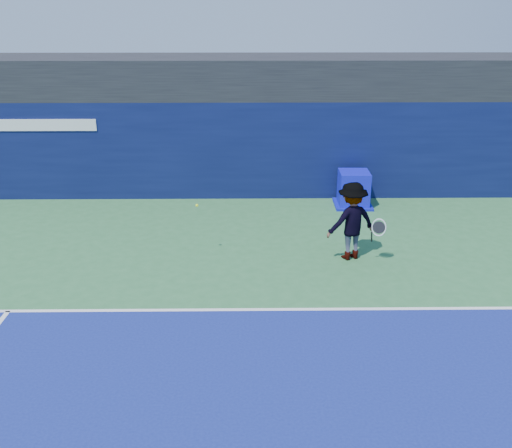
{
  "coord_description": "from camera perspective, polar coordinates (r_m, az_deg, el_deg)",
  "views": [
    {
      "loc": [
        -0.17,
        -7.03,
        5.74
      ],
      "look_at": [
        -0.02,
        5.2,
        1.0
      ],
      "focal_mm": 40.0,
      "sensor_mm": 36.0,
      "label": 1
    }
  ],
  "objects": [
    {
      "name": "stadium_band",
      "position": [
        18.66,
        -0.17,
        14.59
      ],
      "size": [
        36.0,
        3.0,
        1.2
      ],
      "primitive_type": "cube",
      "color": "black",
      "rests_on": "back_wall_assembly"
    },
    {
      "name": "baseline",
      "position": [
        11.56,
        0.23,
        -8.55
      ],
      "size": [
        24.0,
        0.1,
        0.01
      ],
      "primitive_type": "cube",
      "color": "white",
      "rests_on": "ground"
    },
    {
      "name": "tennis_player",
      "position": [
        13.64,
        9.53,
        0.29
      ],
      "size": [
        1.46,
        1.1,
        1.89
      ],
      "color": "white",
      "rests_on": "ground"
    },
    {
      "name": "back_wall_assembly",
      "position": [
        18.04,
        -0.15,
        7.58
      ],
      "size": [
        36.0,
        1.03,
        3.0
      ],
      "color": "#0B123D",
      "rests_on": "ground"
    },
    {
      "name": "ground",
      "position": [
        9.08,
        0.55,
        -18.03
      ],
      "size": [
        80.0,
        80.0,
        0.0
      ],
      "primitive_type": "plane",
      "color": "#306C3B",
      "rests_on": "ground"
    },
    {
      "name": "tennis_ball",
      "position": [
        13.55,
        -5.93,
        1.87
      ],
      "size": [
        0.07,
        0.07,
        0.07
      ],
      "color": "#DAE919",
      "rests_on": "ground"
    },
    {
      "name": "equipment_cart",
      "position": [
        17.46,
        9.72,
        3.35
      ],
      "size": [
        1.13,
        1.13,
        1.06
      ],
      "color": "#0D0EBE",
      "rests_on": "ground"
    }
  ]
}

